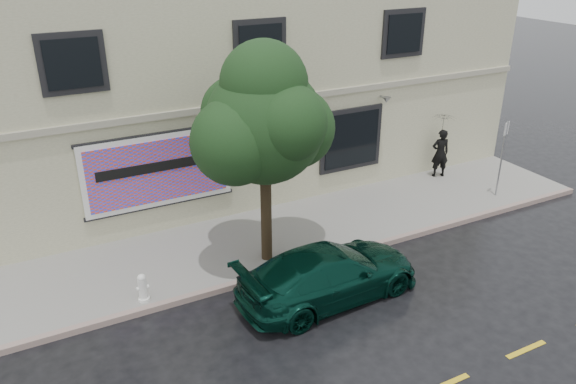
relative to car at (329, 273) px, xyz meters
name	(u,v)px	position (x,y,z in m)	size (l,w,h in m)	color
ground	(349,293)	(0.53, -0.09, -0.67)	(90.00, 90.00, 0.00)	black
sidewalk	(288,233)	(0.53, 3.16, -0.59)	(20.00, 3.50, 0.15)	gray
curb	(318,261)	(0.53, 1.41, -0.59)	(20.00, 0.18, 0.16)	gray
road_marking	(447,384)	(0.53, -3.59, -0.66)	(19.00, 0.12, 0.01)	gold
building	(213,77)	(0.53, 8.91, 2.83)	(20.00, 8.12, 7.00)	beige
billboard	(159,171)	(-2.67, 4.83, 1.38)	(4.30, 0.16, 2.20)	white
car	(329,273)	(0.00, 0.00, 0.00)	(2.03, 4.59, 1.34)	black
pedestrian	(440,153)	(7.22, 4.39, 0.35)	(0.63, 0.42, 1.74)	black
umbrella	(444,121)	(7.22, 4.39, 1.54)	(0.85, 0.85, 0.63)	black
street_tree	(265,125)	(-0.65, 2.11, 3.18)	(2.91, 2.91, 5.18)	#322716
fire_hydrant	(143,288)	(-4.07, 1.71, -0.17)	(0.29, 0.28, 0.72)	white
sign_pole	(503,152)	(7.82, 2.22, 1.02)	(0.30, 0.13, 2.56)	gray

